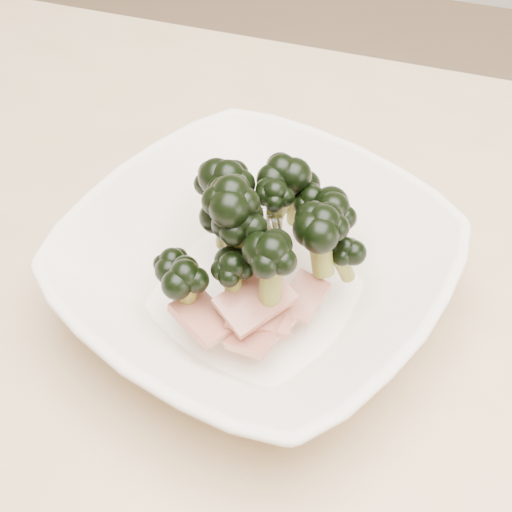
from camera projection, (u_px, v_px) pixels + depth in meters
The scene contains 2 objects.
dining_table at pixel (377, 445), 0.58m from camera, with size 1.20×0.80×0.75m.
broccoli_dish at pixel (257, 264), 0.52m from camera, with size 0.35×0.35×0.13m.
Camera 1 is at (-0.01, -0.29, 1.19)m, focal length 50.00 mm.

